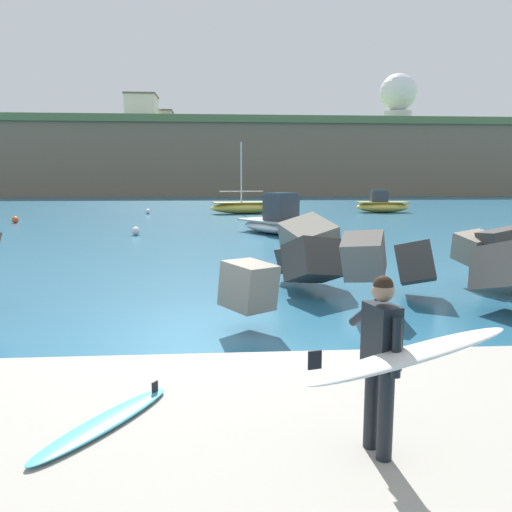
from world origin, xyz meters
The scene contains 15 objects.
ground_plane centered at (0.00, 0.00, 0.00)m, with size 400.00×400.00×0.00m, color #235B7A.
walkway_path centered at (0.00, -4.00, 0.12)m, with size 48.00×4.40×0.24m, color #9E998E.
breakwater_jetty centered at (-1.53, 2.55, 1.01)m, with size 27.96×8.35×2.15m.
surfer_with_board centered at (1.69, -4.89, 1.28)m, with size 2.11×1.37×1.78m.
spare_surfboard centered at (-1.16, -4.04, 0.28)m, with size 1.37×1.88×0.19m.
boat_near_left centered at (2.37, 33.37, 0.54)m, with size 6.38×2.70×5.92m.
boat_near_centre centered at (3.19, 17.53, 0.65)m, with size 4.50×5.45×2.19m.
boat_mid_centre centered at (14.28, 34.04, 0.64)m, with size 4.76×2.21×1.97m.
mooring_buoy_inner centered at (-4.28, 17.18, 0.22)m, with size 0.44×0.44×0.44m.
mooring_buoy_middle centered at (-13.45, 25.12, 0.22)m, with size 0.44×0.44×0.44m.
mooring_buoy_outer centered at (-5.89, 33.30, 0.22)m, with size 0.44×0.44×0.44m.
headland_bluff centered at (6.40, 91.20, 6.54)m, with size 104.37×36.23×13.05m.
radar_dome centered at (34.67, 89.23, 18.44)m, with size 7.07×7.07×9.86m.
station_building_west centered at (-13.00, 100.42, 15.05)m, with size 6.99×5.58×3.98m.
station_building_central centered at (-14.87, 93.28, 16.08)m, with size 6.03×6.82×6.03m.
Camera 1 is at (0.11, -9.30, 2.91)m, focal length 35.37 mm.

